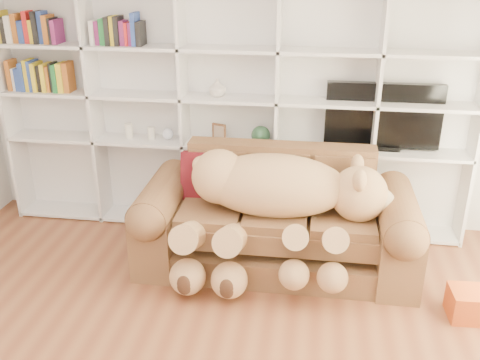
% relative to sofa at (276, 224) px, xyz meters
% --- Properties ---
extents(wall_back, '(5.00, 0.02, 2.70)m').
position_rel_sofa_xyz_m(wall_back, '(-0.51, 0.85, 0.98)').
color(wall_back, white).
rests_on(wall_back, floor).
extents(bookshelf, '(4.43, 0.35, 2.40)m').
position_rel_sofa_xyz_m(bookshelf, '(-0.75, 0.71, 0.93)').
color(bookshelf, white).
rests_on(bookshelf, floor).
extents(sofa, '(2.34, 1.01, 0.98)m').
position_rel_sofa_xyz_m(sofa, '(0.00, 0.00, 0.00)').
color(sofa, brown).
rests_on(sofa, floor).
extents(teddy_bear, '(1.76, 0.96, 1.02)m').
position_rel_sofa_xyz_m(teddy_bear, '(-0.01, -0.20, 0.31)').
color(teddy_bear, tan).
rests_on(teddy_bear, sofa).
extents(throw_pillow, '(0.44, 0.26, 0.45)m').
position_rel_sofa_xyz_m(throw_pillow, '(-0.65, 0.16, 0.34)').
color(throw_pillow, '#580F1E').
rests_on(throw_pillow, sofa).
extents(gift_box, '(0.30, 0.28, 0.23)m').
position_rel_sofa_xyz_m(gift_box, '(1.50, -0.58, -0.26)').
color(gift_box, '#C64F1A').
rests_on(gift_box, floor).
extents(tv, '(1.04, 0.18, 0.61)m').
position_rel_sofa_xyz_m(tv, '(0.89, 0.71, 0.80)').
color(tv, black).
rests_on(tv, bookshelf).
extents(picture_frame, '(0.14, 0.07, 0.18)m').
position_rel_sofa_xyz_m(picture_frame, '(-0.62, 0.66, 0.59)').
color(picture_frame, brown).
rests_on(picture_frame, bookshelf).
extents(green_vase, '(0.18, 0.18, 0.18)m').
position_rel_sofa_xyz_m(green_vase, '(-0.22, 0.66, 0.58)').
color(green_vase, '#2E5B39').
rests_on(green_vase, bookshelf).
extents(figurine_tall, '(0.10, 0.10, 0.15)m').
position_rel_sofa_xyz_m(figurine_tall, '(-1.51, 0.66, 0.57)').
color(figurine_tall, white).
rests_on(figurine_tall, bookshelf).
extents(figurine_short, '(0.08, 0.08, 0.12)m').
position_rel_sofa_xyz_m(figurine_short, '(-1.29, 0.66, 0.56)').
color(figurine_short, white).
rests_on(figurine_short, bookshelf).
extents(snow_globe, '(0.11, 0.11, 0.11)m').
position_rel_sofa_xyz_m(snow_globe, '(-1.12, 0.66, 0.55)').
color(snow_globe, silver).
rests_on(snow_globe, bookshelf).
extents(shelf_vase, '(0.19, 0.19, 0.17)m').
position_rel_sofa_xyz_m(shelf_vase, '(-0.63, 0.66, 1.03)').
color(shelf_vase, beige).
rests_on(shelf_vase, bookshelf).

